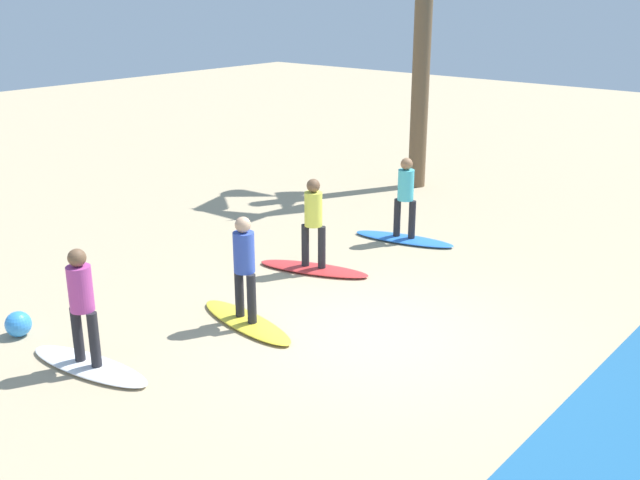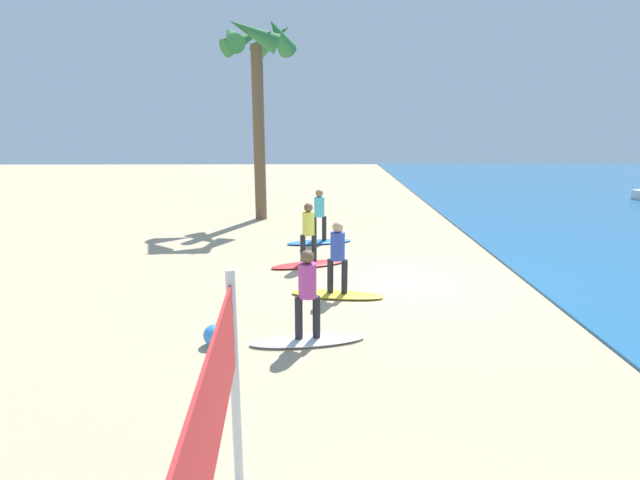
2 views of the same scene
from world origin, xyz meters
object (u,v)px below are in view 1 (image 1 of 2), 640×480
surfer_red (313,217)px  beach_ball (18,324)px  surfer_blue (406,192)px  surfboard_white (89,366)px  surfer_yellow (244,261)px  surfboard_yellow (246,322)px  surfboard_red (314,269)px  surfer_white (82,299)px  surfboard_blue (404,239)px

surfer_red → beach_ball: surfer_red is taller
surfer_blue → surfboard_white: 7.28m
surfer_yellow → beach_ball: size_ratio=4.28×
surfer_yellow → surfboard_white: size_ratio=0.78×
surfer_red → surfboard_white: size_ratio=0.78×
surfboard_yellow → surfer_blue: bearing=103.4°
surfer_yellow → beach_ball: surfer_yellow is taller
surfboard_yellow → surfboard_white: (2.36, -0.64, 0.00)m
surfer_blue → surfboard_yellow: bearing=4.2°
surfer_blue → surfboard_red: (2.47, -0.32, -0.99)m
surfer_red → surfboard_white: bearing=0.4°
surfer_blue → surfer_white: (7.21, -0.29, 0.00)m
surfboard_yellow → surfboard_white: same height
surfer_blue → surfer_red: same height
surfer_blue → beach_ball: size_ratio=4.28×
surfboard_red → surfer_blue: bearing=63.9°
surfboard_white → beach_ball: size_ratio=5.48×
surfer_blue → surfer_yellow: (4.85, 0.35, 0.00)m
beach_ball → surfboard_white: bearing=92.9°
surfboard_red → beach_ball: size_ratio=5.48×
surfboard_red → surfboard_blue: bearing=63.9°
surfboard_blue → surfer_yellow: bearing=-98.9°
surfer_yellow → beach_ball: bearing=-43.3°
surfboard_red → surfer_yellow: size_ratio=1.28×
surfer_red → surfboard_yellow: bearing=15.7°
surfboard_red → surfer_white: surfer_white is taller
surfer_yellow → surfer_white: size_ratio=1.00×
surfboard_blue → surfboard_red: size_ratio=1.00×
surfboard_red → surfboard_yellow: (2.38, 0.67, 0.00)m
surfer_red → surfboard_white: 4.84m
surfer_white → surfboard_red: bearing=-179.6°
surfboard_red → surfer_white: 4.84m
surfboard_white → beach_ball: beach_ball is taller
surfer_yellow → surfboard_white: bearing=-15.1°
surfer_blue → surfer_red: 2.49m
surfer_yellow → surfboard_yellow: bearing=0.0°
surfer_red → surfer_blue: bearing=172.7°
surfer_white → surfboard_yellow: bearing=164.9°
surfer_yellow → surfer_blue: bearing=-175.8°
surfer_red → beach_ball: size_ratio=4.28×
surfboard_blue → surfboard_white: (7.21, -0.29, 0.00)m
surfboard_blue → surfboard_white: 7.21m
surfer_red → surfboard_blue: bearing=172.7°
surfer_red → surfer_white: 4.74m
surfboard_red → surfer_yellow: (2.38, 0.67, 0.99)m
surfboard_red → surfboard_yellow: 2.47m
surfboard_blue → surfer_white: (7.21, -0.29, 0.99)m
surfboard_blue → surfboard_red: 2.49m
surfboard_blue → surfer_white: bearing=-105.3°
surfer_yellow → surfboard_white: surfer_yellow is taller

